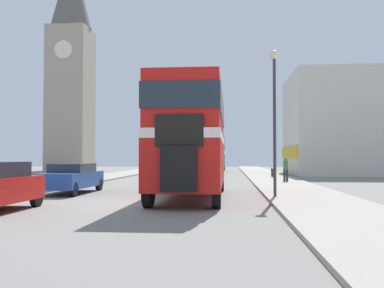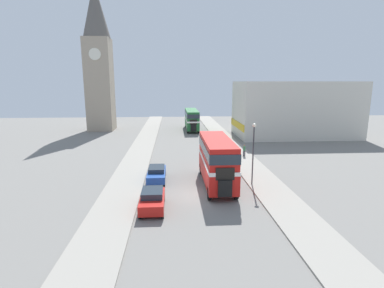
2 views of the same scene
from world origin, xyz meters
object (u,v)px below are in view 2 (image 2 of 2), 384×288
(double_decker_bus, at_px, (217,158))
(car_parked_near, at_px, (152,200))
(bus_distant, at_px, (192,118))
(pedestrian_walking, at_px, (244,150))
(street_lamp, at_px, (253,145))
(bicycle_on_pavement, at_px, (233,144))
(car_parked_mid, at_px, (157,173))
(church_tower, at_px, (98,57))

(double_decker_bus, height_order, car_parked_near, double_decker_bus)
(bus_distant, xyz_separation_m, pedestrian_walking, (5.40, -23.19, -1.46))
(street_lamp, bearing_deg, bicycle_on_pavement, 84.71)
(car_parked_near, distance_m, pedestrian_walking, 19.12)
(car_parked_mid, distance_m, church_tower, 38.02)
(double_decker_bus, relative_size, pedestrian_walking, 5.98)
(pedestrian_walking, xyz_separation_m, street_lamp, (-1.82, -10.80, 2.95))
(bus_distant, xyz_separation_m, car_parked_mid, (-5.56, -31.90, -1.73))
(pedestrian_walking, xyz_separation_m, church_tower, (-23.72, 24.35, 13.49))
(bus_distant, distance_m, bicycle_on_pavement, 18.12)
(bus_distant, distance_m, car_parked_near, 39.29)
(car_parked_near, distance_m, street_lamp, 10.81)
(double_decker_bus, relative_size, bus_distant, 0.87)
(car_parked_near, relative_size, pedestrian_walking, 2.60)
(car_parked_near, height_order, car_parked_mid, car_parked_near)
(double_decker_bus, relative_size, street_lamp, 1.60)
(bus_distant, distance_m, pedestrian_walking, 23.85)
(bus_distant, bearing_deg, church_tower, 176.37)
(bicycle_on_pavement, bearing_deg, car_parked_near, -116.28)
(bicycle_on_pavement, height_order, church_tower, church_tower)
(bus_distant, bearing_deg, pedestrian_walking, -76.89)
(double_decker_bus, distance_m, car_parked_mid, 6.34)
(pedestrian_walking, bearing_deg, church_tower, 134.25)
(pedestrian_walking, distance_m, street_lamp, 11.35)
(double_decker_bus, bearing_deg, car_parked_mid, 163.53)
(bicycle_on_pavement, height_order, street_lamp, street_lamp)
(car_parked_near, distance_m, church_tower, 44.20)
(bus_distant, relative_size, car_parked_near, 2.65)
(street_lamp, bearing_deg, double_decker_bus, 173.61)
(pedestrian_walking, relative_size, street_lamp, 0.27)
(car_parked_mid, height_order, bicycle_on_pavement, car_parked_mid)
(car_parked_mid, height_order, street_lamp, street_lamp)
(church_tower, bearing_deg, pedestrian_walking, -45.75)
(double_decker_bus, relative_size, car_parked_mid, 2.11)
(car_parked_mid, xyz_separation_m, bicycle_on_pavement, (10.69, 14.64, -0.24))
(car_parked_mid, bearing_deg, bus_distant, 80.11)
(car_parked_mid, distance_m, pedestrian_walking, 14.01)
(double_decker_bus, bearing_deg, street_lamp, -6.39)
(double_decker_bus, xyz_separation_m, car_parked_mid, (-5.79, 1.71, -1.94))
(double_decker_bus, relative_size, church_tower, 0.33)
(car_parked_near, relative_size, car_parked_mid, 0.92)
(car_parked_mid, xyz_separation_m, street_lamp, (9.15, -2.09, 3.23))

